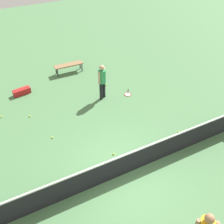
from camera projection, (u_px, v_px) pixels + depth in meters
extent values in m
plane|color=#4C7A4C|center=(125.00, 173.00, 8.55)|extent=(40.00, 40.00, 0.00)
cube|color=black|center=(125.00, 165.00, 8.26)|extent=(10.00, 0.02, 0.91)
cube|color=white|center=(126.00, 155.00, 7.95)|extent=(10.00, 0.04, 0.06)
cylinder|color=black|center=(101.00, 91.00, 11.54)|extent=(0.19, 0.19, 0.85)
cylinder|color=black|center=(104.00, 89.00, 11.69)|extent=(0.19, 0.19, 0.85)
cylinder|color=#339959|center=(102.00, 76.00, 11.15)|extent=(0.46, 0.46, 0.62)
cylinder|color=tan|center=(99.00, 78.00, 11.00)|extent=(0.12, 0.12, 0.58)
cylinder|color=tan|center=(105.00, 74.00, 11.28)|extent=(0.12, 0.12, 0.58)
sphere|color=tan|center=(102.00, 68.00, 10.88)|extent=(0.31, 0.31, 0.23)
sphere|color=#9E704C|center=(210.00, 219.00, 5.66)|extent=(0.32, 0.32, 0.23)
torus|color=red|center=(128.00, 94.00, 12.07)|extent=(0.44, 0.44, 0.02)
cylinder|color=silver|center=(128.00, 94.00, 12.07)|extent=(0.37, 0.37, 0.00)
cylinder|color=black|center=(128.00, 91.00, 12.29)|extent=(0.18, 0.25, 0.03)
sphere|color=#C6E033|center=(178.00, 132.00, 10.05)|extent=(0.07, 0.07, 0.07)
sphere|color=#C6E033|center=(52.00, 137.00, 9.82)|extent=(0.07, 0.07, 0.07)
sphere|color=#C6E033|center=(114.00, 154.00, 9.17)|extent=(0.07, 0.07, 0.07)
sphere|color=#C6E033|center=(106.00, 85.00, 12.65)|extent=(0.07, 0.07, 0.07)
sphere|color=#C6E033|center=(2.00, 117.00, 10.77)|extent=(0.07, 0.07, 0.07)
sphere|color=#C6E033|center=(30.00, 116.00, 10.80)|extent=(0.07, 0.07, 0.07)
cube|color=olive|center=(69.00, 65.00, 13.40)|extent=(1.51, 0.44, 0.06)
cylinder|color=#333338|center=(80.00, 65.00, 13.88)|extent=(0.06, 0.06, 0.42)
cylinder|color=#333338|center=(56.00, 70.00, 13.44)|extent=(0.06, 0.06, 0.42)
cylinder|color=#333338|center=(82.00, 67.00, 13.67)|extent=(0.06, 0.06, 0.42)
cylinder|color=#333338|center=(58.00, 73.00, 13.23)|extent=(0.06, 0.06, 0.42)
cube|color=#B21E1E|center=(22.00, 92.00, 12.03)|extent=(0.83, 0.40, 0.28)
cylinder|color=black|center=(29.00, 89.00, 12.19)|extent=(0.14, 0.28, 0.27)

